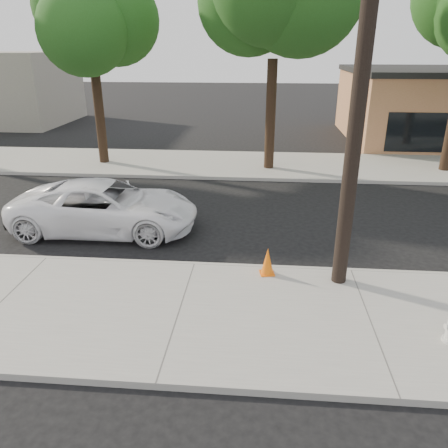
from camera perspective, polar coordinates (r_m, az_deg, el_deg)
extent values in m
plane|color=black|center=(13.39, -2.52, -1.56)|extent=(120.00, 120.00, 0.00)
cube|color=gray|center=(9.62, -5.85, -11.50)|extent=(90.00, 4.40, 0.15)
cube|color=gray|center=(21.38, 0.39, 7.82)|extent=(90.00, 5.00, 0.15)
cube|color=#9E9B93|center=(11.48, -3.86, -5.44)|extent=(90.00, 0.12, 0.16)
cylinder|color=black|center=(9.67, 17.38, 16.85)|extent=(0.34, 0.34, 9.00)
cylinder|color=black|center=(21.95, -15.91, 13.25)|extent=(0.44, 0.44, 4.25)
sphere|color=#224E16|center=(21.73, -16.95, 22.43)|extent=(4.20, 4.20, 4.20)
sphere|color=#224E16|center=(21.20, -16.21, 25.58)|extent=(3.36, 3.36, 3.36)
cylinder|color=black|center=(20.15, 6.10, 13.92)|extent=(0.44, 0.44, 4.75)
sphere|color=#224E16|center=(19.97, 6.61, 25.27)|extent=(4.80, 4.80, 4.80)
imported|color=white|center=(13.99, -15.19, 2.18)|extent=(5.66, 2.64, 1.57)
cube|color=orange|center=(10.97, 5.63, -6.39)|extent=(0.41, 0.41, 0.02)
cone|color=orange|center=(10.82, 5.70, -4.84)|extent=(0.36, 0.36, 0.69)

